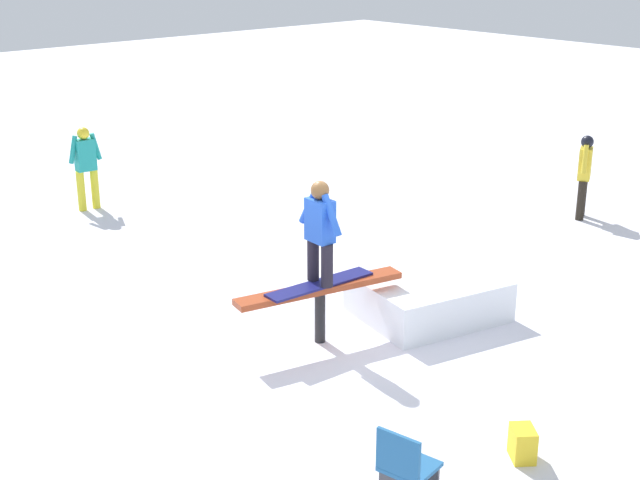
% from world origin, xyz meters
% --- Properties ---
extents(ground_plane, '(60.00, 60.00, 0.00)m').
position_xyz_m(ground_plane, '(0.00, 0.00, 0.00)').
color(ground_plane, white).
extents(rail_feature, '(2.28, 0.77, 0.77)m').
position_xyz_m(rail_feature, '(0.00, 0.00, 0.65)').
color(rail_feature, black).
rests_on(rail_feature, ground).
extents(snow_kicker_ramp, '(2.08, 1.86, 0.55)m').
position_xyz_m(snow_kicker_ramp, '(-1.64, 0.36, 0.28)').
color(snow_kicker_ramp, white).
rests_on(snow_kicker_ramp, ground).
extents(main_rider_on_rail, '(1.54, 0.80, 1.35)m').
position_xyz_m(main_rider_on_rail, '(0.00, 0.00, 1.44)').
color(main_rider_on_rail, navy).
rests_on(main_rider_on_rail, rail_feature).
extents(bystander_teal, '(0.65, 0.24, 1.56)m').
position_xyz_m(bystander_teal, '(-0.52, -7.12, 0.88)').
color(bystander_teal, yellow).
rests_on(bystander_teal, ground).
extents(bystander_yellow, '(0.61, 0.39, 1.52)m').
position_xyz_m(bystander_yellow, '(-6.97, -0.71, 0.86)').
color(bystander_yellow, black).
rests_on(bystander_yellow, ground).
extents(folding_chair, '(0.51, 0.51, 0.88)m').
position_xyz_m(folding_chair, '(1.77, 3.16, 0.41)').
color(folding_chair, '#3F3F44').
rests_on(folding_chair, ground).
extents(backpack_on_snow, '(0.36, 0.37, 0.34)m').
position_xyz_m(backpack_on_snow, '(0.27, 3.33, 0.17)').
color(backpack_on_snow, yellow).
rests_on(backpack_on_snow, ground).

